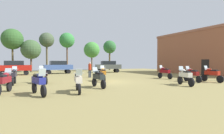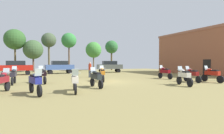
{
  "view_description": "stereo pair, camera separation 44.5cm",
  "coord_description": "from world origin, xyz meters",
  "px_view_note": "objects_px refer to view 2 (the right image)",
  "views": [
    {
      "loc": [
        -6.56,
        -15.15,
        1.87
      ],
      "look_at": [
        1.92,
        3.34,
        1.28
      ],
      "focal_mm": 28.6,
      "sensor_mm": 36.0,
      "label": 1
    },
    {
      "loc": [
        -6.16,
        -15.33,
        1.87
      ],
      "look_at": [
        1.92,
        3.34,
        1.28
      ],
      "focal_mm": 28.6,
      "sensor_mm": 36.0,
      "label": 2
    }
  ],
  "objects_px": {
    "tree_4": "(33,50)",
    "motorcycle_12": "(75,81)",
    "motorcycle_11": "(13,75)",
    "brick_building": "(207,52)",
    "motorcycle_7": "(184,76)",
    "motorcycle_5": "(2,81)",
    "motorcycle_10": "(96,78)",
    "person_1": "(90,68)",
    "tree_6": "(112,47)",
    "tree_3": "(49,41)",
    "motorcycle_6": "(192,74)",
    "car_3": "(60,66)",
    "motorcycle_9": "(42,75)",
    "tree_5": "(69,41)",
    "car_2": "(110,66)",
    "motorcycle_1": "(102,74)",
    "motorcycle_3": "(165,72)",
    "motorcycle_4": "(212,74)",
    "tree_7": "(15,40)",
    "tree_1": "(94,50)",
    "motorcycle_2": "(35,82)",
    "car_1": "(16,67)"
  },
  "relations": [
    {
      "from": "motorcycle_1",
      "to": "car_3",
      "type": "distance_m",
      "value": 13.47
    },
    {
      "from": "motorcycle_3",
      "to": "person_1",
      "type": "bearing_deg",
      "value": 142.84
    },
    {
      "from": "motorcycle_2",
      "to": "motorcycle_3",
      "type": "height_order",
      "value": "motorcycle_2"
    },
    {
      "from": "tree_4",
      "to": "motorcycle_12",
      "type": "bearing_deg",
      "value": -84.24
    },
    {
      "from": "motorcycle_4",
      "to": "tree_4",
      "type": "relative_size",
      "value": 0.39
    },
    {
      "from": "motorcycle_5",
      "to": "person_1",
      "type": "bearing_deg",
      "value": 60.87
    },
    {
      "from": "motorcycle_3",
      "to": "motorcycle_10",
      "type": "height_order",
      "value": "motorcycle_3"
    },
    {
      "from": "car_2",
      "to": "tree_1",
      "type": "xyz_separation_m",
      "value": [
        -0.99,
        6.14,
        3.11
      ]
    },
    {
      "from": "motorcycle_12",
      "to": "car_3",
      "type": "relative_size",
      "value": 0.51
    },
    {
      "from": "motorcycle_6",
      "to": "motorcycle_9",
      "type": "height_order",
      "value": "motorcycle_9"
    },
    {
      "from": "tree_3",
      "to": "tree_4",
      "type": "xyz_separation_m",
      "value": [
        -2.77,
        -1.28,
        -1.9
      ]
    },
    {
      "from": "brick_building",
      "to": "motorcycle_7",
      "type": "height_order",
      "value": "brick_building"
    },
    {
      "from": "car_2",
      "to": "person_1",
      "type": "bearing_deg",
      "value": 154.24
    },
    {
      "from": "tree_6",
      "to": "motorcycle_9",
      "type": "bearing_deg",
      "value": -126.76
    },
    {
      "from": "tree_6",
      "to": "tree_3",
      "type": "bearing_deg",
      "value": -178.87
    },
    {
      "from": "motorcycle_10",
      "to": "tree_7",
      "type": "bearing_deg",
      "value": 101.35
    },
    {
      "from": "motorcycle_9",
      "to": "person_1",
      "type": "relative_size",
      "value": 1.25
    },
    {
      "from": "tree_4",
      "to": "motorcycle_4",
      "type": "bearing_deg",
      "value": -58.09
    },
    {
      "from": "motorcycle_2",
      "to": "tree_7",
      "type": "xyz_separation_m",
      "value": [
        -3.17,
        24.55,
        5.0
      ]
    },
    {
      "from": "motorcycle_9",
      "to": "car_2",
      "type": "height_order",
      "value": "car_2"
    },
    {
      "from": "car_2",
      "to": "car_3",
      "type": "distance_m",
      "value": 8.43
    },
    {
      "from": "brick_building",
      "to": "car_2",
      "type": "bearing_deg",
      "value": 141.81
    },
    {
      "from": "car_2",
      "to": "tree_4",
      "type": "height_order",
      "value": "tree_4"
    },
    {
      "from": "brick_building",
      "to": "motorcycle_4",
      "type": "bearing_deg",
      "value": -139.73
    },
    {
      "from": "motorcycle_9",
      "to": "car_3",
      "type": "distance_m",
      "value": 13.07
    },
    {
      "from": "person_1",
      "to": "motorcycle_1",
      "type": "bearing_deg",
      "value": 103.31
    },
    {
      "from": "motorcycle_3",
      "to": "motorcycle_1",
      "type": "bearing_deg",
      "value": 174.8
    },
    {
      "from": "motorcycle_6",
      "to": "car_3",
      "type": "distance_m",
      "value": 19.63
    },
    {
      "from": "motorcycle_11",
      "to": "motorcycle_12",
      "type": "xyz_separation_m",
      "value": [
        3.84,
        -5.86,
        -0.02
      ]
    },
    {
      "from": "motorcycle_10",
      "to": "motorcycle_9",
      "type": "bearing_deg",
      "value": 123.49
    },
    {
      "from": "motorcycle_1",
      "to": "tree_1",
      "type": "distance_m",
      "value": 20.06
    },
    {
      "from": "motorcycle_10",
      "to": "person_1",
      "type": "xyz_separation_m",
      "value": [
        1.94,
        8.17,
        0.36
      ]
    },
    {
      "from": "brick_building",
      "to": "person_1",
      "type": "xyz_separation_m",
      "value": [
        -18.19,
        1.17,
        -2.2
      ]
    },
    {
      "from": "motorcycle_1",
      "to": "motorcycle_3",
      "type": "xyz_separation_m",
      "value": [
        7.15,
        -0.31,
        -0.02
      ]
    },
    {
      "from": "tree_7",
      "to": "motorcycle_1",
      "type": "bearing_deg",
      "value": -65.19
    },
    {
      "from": "tree_3",
      "to": "tree_6",
      "type": "height_order",
      "value": "tree_3"
    },
    {
      "from": "car_3",
      "to": "tree_3",
      "type": "height_order",
      "value": "tree_3"
    },
    {
      "from": "motorcycle_6",
      "to": "motorcycle_10",
      "type": "xyz_separation_m",
      "value": [
        -9.08,
        0.23,
        -0.0
      ]
    },
    {
      "from": "motorcycle_12",
      "to": "motorcycle_9",
      "type": "bearing_deg",
      "value": -65.01
    },
    {
      "from": "motorcycle_11",
      "to": "tree_6",
      "type": "xyz_separation_m",
      "value": [
        17.43,
        20.13,
        4.38
      ]
    },
    {
      "from": "motorcycle_7",
      "to": "person_1",
      "type": "relative_size",
      "value": 1.17
    },
    {
      "from": "motorcycle_7",
      "to": "motorcycle_9",
      "type": "bearing_deg",
      "value": 164.49
    },
    {
      "from": "motorcycle_10",
      "to": "tree_1",
      "type": "height_order",
      "value": "tree_1"
    },
    {
      "from": "motorcycle_7",
      "to": "motorcycle_12",
      "type": "bearing_deg",
      "value": -167.1
    },
    {
      "from": "motorcycle_12",
      "to": "motorcycle_11",
      "type": "bearing_deg",
      "value": -47.94
    },
    {
      "from": "person_1",
      "to": "tree_5",
      "type": "distance_m",
      "value": 16.36
    },
    {
      "from": "tree_3",
      "to": "motorcycle_7",
      "type": "bearing_deg",
      "value": -72.66
    },
    {
      "from": "motorcycle_5",
      "to": "motorcycle_12",
      "type": "xyz_separation_m",
      "value": [
        4.01,
        -1.45,
        -0.0
      ]
    },
    {
      "from": "tree_4",
      "to": "tree_5",
      "type": "bearing_deg",
      "value": 6.35
    },
    {
      "from": "car_1",
      "to": "motorcycle_11",
      "type": "bearing_deg",
      "value": -179.2
    }
  ]
}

